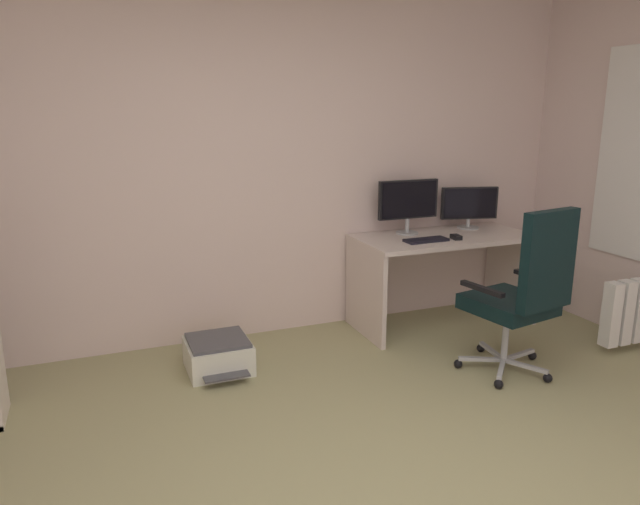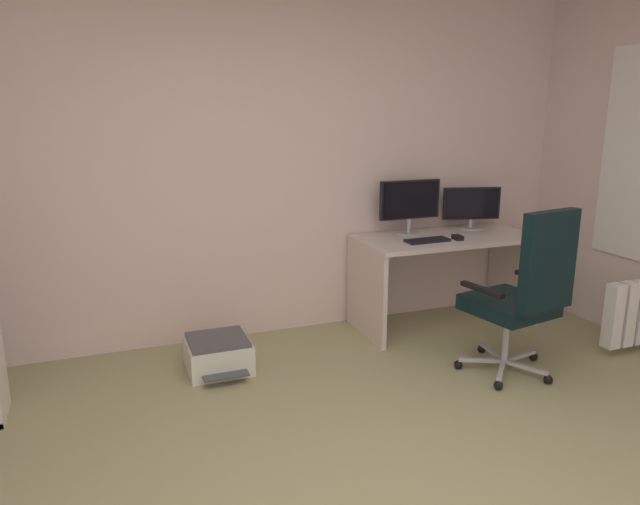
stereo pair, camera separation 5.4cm
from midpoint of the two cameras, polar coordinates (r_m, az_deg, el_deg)
name	(u,v)px [view 2 (the right image)]	position (r m, az deg, el deg)	size (l,w,h in m)	color
wall_back	(233,161)	(4.37, -8.14, 8.84)	(5.57, 0.10, 2.69)	beige
desk	(445,260)	(4.77, 12.43, -0.71)	(1.42, 0.67, 0.74)	beige
monitor_main	(410,202)	(4.70, 9.10, 4.91)	(0.52, 0.18, 0.43)	#B2B5B7
monitor_secondary	(472,205)	(5.02, 14.90, 4.48)	(0.48, 0.18, 0.35)	#B2B5B7
keyboard	(427,240)	(4.49, 10.79, 1.17)	(0.34, 0.13, 0.02)	black
computer_mouse	(458,237)	(4.60, 13.63, 1.44)	(0.06, 0.10, 0.03)	black
office_chair	(524,291)	(3.93, 19.69, -3.58)	(0.63, 0.67, 1.13)	#B7BABC
printer	(218,354)	(4.04, -9.54, -9.76)	(0.42, 0.49, 0.22)	white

